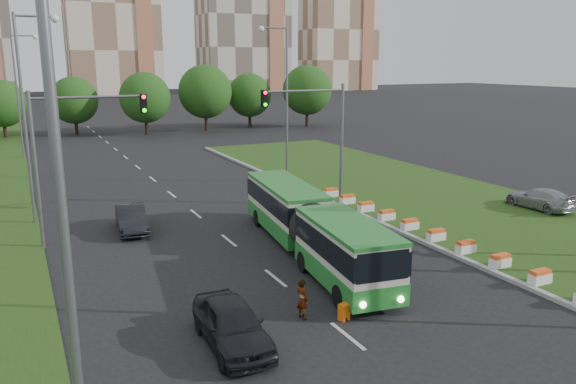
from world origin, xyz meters
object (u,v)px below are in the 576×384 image
articulated_bus (308,225)px  pedestrian (302,299)px  car_left_far (131,219)px  shopping_trolley (344,312)px  traffic_mast_left (68,143)px  car_left_near (232,324)px  traffic_mast_median (320,126)px  car_median (540,198)px

articulated_bus → pedestrian: 7.12m
car_left_far → shopping_trolley: car_left_far is taller
traffic_mast_left → articulated_bus: traffic_mast_left is taller
car_left_far → car_left_near: bearing=-82.6°
traffic_mast_median → shopping_trolley: size_ratio=12.82×
car_left_near → car_left_far: car_left_near is taller
articulated_bus → car_left_far: articulated_bus is taller
traffic_mast_median → car_left_far: (-12.11, 0.05, -4.63)m
articulated_bus → shopping_trolley: size_ratio=24.27×
traffic_mast_left → shopping_trolley: bearing=-60.2°
car_median → articulated_bus: bearing=1.3°
car_left_near → car_left_far: 14.92m
articulated_bus → pedestrian: (-3.49, -6.16, -0.76)m
car_median → car_left_near: bearing=16.4°
articulated_bus → car_left_far: 10.65m
traffic_mast_left → articulated_bus: size_ratio=0.53×
articulated_bus → traffic_mast_median: bearing=64.8°
car_left_far → articulated_bus: bearing=-42.9°
car_median → shopping_trolley: car_median is taller
traffic_mast_median → car_left_near: traffic_mast_median is taller
car_left_far → car_median: car_median is taller
traffic_mast_median → car_median: size_ratio=1.74×
traffic_mast_median → pedestrian: bearing=-121.3°
traffic_mast_left → car_left_far: bearing=19.0°
traffic_mast_left → pedestrian: 15.34m
traffic_mast_median → traffic_mast_left: bearing=-176.2°
car_left_far → car_median: 25.41m
pedestrian → shopping_trolley: 1.61m
pedestrian → articulated_bus: bearing=-39.1°
car_left_far → pedestrian: size_ratio=2.88×
car_median → shopping_trolley: 21.11m
traffic_mast_left → car_left_far: size_ratio=1.82×
car_left_near → car_left_far: (-0.48, 14.91, -0.06)m
car_left_near → car_median: size_ratio=1.00×
traffic_mast_median → traffic_mast_left: size_ratio=1.00×
traffic_mast_median → traffic_mast_left: same height
traffic_mast_median → pedestrian: 17.09m
pedestrian → shopping_trolley: pedestrian is taller
car_left_near → articulated_bus: bearing=48.8°
car_median → pedestrian: size_ratio=3.01×
traffic_mast_median → shopping_trolley: 17.27m
traffic_mast_median → traffic_mast_left: 15.19m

